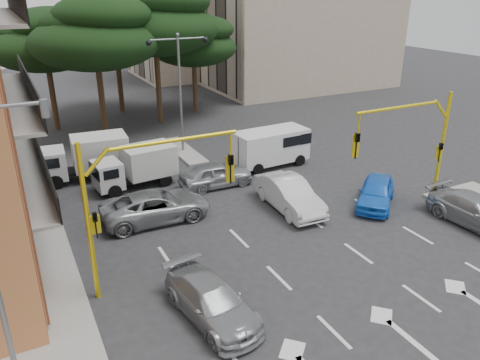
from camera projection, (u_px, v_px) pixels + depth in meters
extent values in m
plane|color=#28282B|center=(320.00, 265.00, 19.30)|extent=(120.00, 120.00, 0.00)
cube|color=gray|center=(183.00, 151.00, 32.42)|extent=(1.40, 6.00, 0.15)
cube|color=black|center=(6.00, 109.00, 19.19)|extent=(0.12, 14.72, 11.20)
cube|color=tan|center=(301.00, 2.00, 50.53)|extent=(20.00, 12.00, 18.00)
cube|color=black|center=(216.00, 9.00, 46.50)|extent=(0.12, 11.04, 16.20)
cube|color=tan|center=(199.00, 9.00, 57.84)|extent=(16.00, 12.00, 16.00)
cube|color=black|center=(135.00, 15.00, 54.66)|extent=(0.12, 11.04, 14.20)
cylinder|color=#382616|center=(103.00, 105.00, 34.76)|extent=(0.44, 0.44, 4.95)
ellipsoid|color=black|center=(95.00, 43.00, 33.04)|extent=(9.15, 9.15, 3.87)
ellipsoid|color=black|center=(102.00, 15.00, 32.24)|extent=(6.86, 6.86, 2.86)
ellipsoid|color=black|center=(85.00, 23.00, 32.57)|extent=(6.07, 6.07, 2.64)
cylinder|color=#382616|center=(159.00, 90.00, 38.41)|extent=(0.44, 0.44, 5.40)
ellipsoid|color=black|center=(155.00, 28.00, 36.54)|extent=(9.98, 9.98, 4.22)
ellipsoid|color=black|center=(162.00, 1.00, 35.67)|extent=(7.49, 7.49, 3.12)
ellipsoid|color=black|center=(146.00, 9.00, 36.02)|extent=(6.62, 6.62, 2.88)
cylinder|color=#382616|center=(54.00, 101.00, 36.87)|extent=(0.44, 0.44, 4.50)
ellipsoid|color=black|center=(45.00, 48.00, 35.31)|extent=(8.32, 8.32, 3.52)
ellipsoid|color=black|center=(51.00, 24.00, 34.58)|extent=(6.24, 6.24, 2.60)
ellipsoid|color=black|center=(35.00, 31.00, 34.89)|extent=(5.52, 5.52, 2.40)
cylinder|color=#382616|center=(195.00, 89.00, 41.99)|extent=(0.44, 0.44, 4.05)
ellipsoid|color=black|center=(194.00, 48.00, 40.59)|extent=(7.49, 7.49, 3.17)
ellipsoid|color=black|center=(201.00, 29.00, 39.92)|extent=(5.62, 5.62, 2.34)
ellipsoid|color=black|center=(186.00, 35.00, 40.21)|extent=(4.97, 4.97, 2.16)
cylinder|color=#382616|center=(120.00, 85.00, 41.77)|extent=(0.44, 0.44, 4.95)
ellipsoid|color=black|center=(115.00, 33.00, 40.05)|extent=(9.15, 9.15, 3.87)
ellipsoid|color=black|center=(121.00, 9.00, 39.26)|extent=(6.86, 6.86, 2.86)
ellipsoid|color=black|center=(106.00, 16.00, 39.58)|extent=(6.07, 6.07, 2.64)
cylinder|color=yellow|center=(441.00, 151.00, 23.39)|extent=(0.18, 0.18, 6.00)
cylinder|color=yellow|center=(441.00, 108.00, 22.30)|extent=(0.95, 0.14, 0.95)
cylinder|color=yellow|center=(398.00, 108.00, 21.01)|extent=(4.80, 0.14, 0.14)
cylinder|color=yellow|center=(359.00, 123.00, 20.26)|extent=(0.08, 0.08, 0.90)
imported|color=black|center=(357.00, 146.00, 20.66)|extent=(0.20, 0.24, 1.20)
cube|color=yellow|center=(356.00, 146.00, 20.73)|extent=(0.36, 0.06, 1.10)
imported|color=black|center=(440.00, 153.00, 23.18)|extent=(0.16, 0.20, 1.00)
cube|color=yellow|center=(439.00, 152.00, 23.26)|extent=(0.35, 0.08, 0.70)
cylinder|color=yellow|center=(89.00, 225.00, 16.18)|extent=(0.18, 0.18, 6.00)
cylinder|color=yellow|center=(97.00, 162.00, 15.55)|extent=(0.95, 0.14, 0.95)
cylinder|color=yellow|center=(175.00, 140.00, 16.56)|extent=(4.80, 0.14, 0.14)
cylinder|color=yellow|center=(231.00, 144.00, 17.66)|extent=(0.08, 0.08, 0.90)
imported|color=black|center=(231.00, 169.00, 18.06)|extent=(0.20, 0.24, 1.20)
cube|color=yellow|center=(230.00, 169.00, 18.13)|extent=(0.36, 0.06, 1.10)
imported|color=black|center=(96.00, 226.00, 16.15)|extent=(0.16, 0.20, 1.00)
cube|color=yellow|center=(95.00, 224.00, 16.23)|extent=(0.35, 0.08, 0.70)
cylinder|color=slate|center=(45.00, 108.00, 11.41)|extent=(0.20, 0.20, 0.45)
cylinder|color=slate|center=(180.00, 96.00, 30.95)|extent=(0.16, 0.16, 7.50)
cylinder|color=slate|center=(164.00, 40.00, 29.17)|extent=(1.80, 0.10, 0.10)
sphere|color=black|center=(149.00, 43.00, 28.81)|extent=(0.36, 0.36, 0.36)
cylinder|color=slate|center=(191.00, 38.00, 29.92)|extent=(1.80, 0.10, 0.10)
sphere|color=black|center=(205.00, 40.00, 30.40)|extent=(0.36, 0.36, 0.36)
sphere|color=slate|center=(177.00, 35.00, 29.45)|extent=(0.24, 0.24, 0.24)
imported|color=silver|center=(289.00, 194.00, 23.89)|extent=(1.90, 4.93, 1.60)
imported|color=blue|center=(376.00, 192.00, 24.36)|extent=(4.20, 4.00, 1.41)
imported|color=gray|center=(212.00, 301.00, 16.06)|extent=(2.44, 4.73, 1.31)
imported|color=#929599|center=(156.00, 206.00, 22.77)|extent=(5.37, 2.59, 1.48)
imported|color=#A7AAAF|center=(216.00, 175.00, 26.61)|extent=(4.27, 1.83, 1.44)
imported|color=#96989D|center=(477.00, 212.00, 22.24)|extent=(2.26, 5.04, 1.44)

